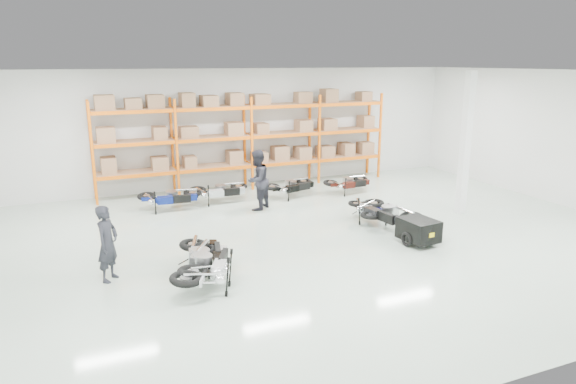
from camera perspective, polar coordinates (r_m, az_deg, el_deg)
name	(u,v)px	position (r m, az deg, el deg)	size (l,w,h in m)	color
room	(324,158)	(13.75, 4.06, 3.74)	(18.00, 18.00, 18.00)	#B0C4B1
pallet_rack	(248,129)	(19.65, -4.47, 6.97)	(11.28, 0.98, 3.62)	orange
structural_column	(466,144)	(17.08, 19.12, 5.08)	(0.25, 0.25, 4.50)	white
moto_blue_centre	(369,207)	(15.77, 8.97, -1.62)	(0.70, 1.57, 0.96)	#080852
moto_silver_left	(206,259)	(11.37, -9.11, -7.33)	(0.89, 2.00, 1.22)	silver
moto_black_far_left	(204,253)	(11.73, -9.32, -6.66)	(0.89, 1.99, 1.22)	black
moto_touring_right	(385,208)	(15.32, 10.77, -1.73)	(0.87, 1.95, 1.19)	black
trailer	(418,230)	(14.13, 14.29, -4.12)	(0.87, 1.67, 0.69)	black
moto_back_a	(170,193)	(17.29, -12.98, -0.15)	(0.80, 1.79, 1.10)	navy
moto_back_b	(220,187)	(17.89, -7.61, 0.55)	(0.79, 1.77, 1.08)	silver
moto_back_c	(292,183)	(18.43, 0.40, 1.03)	(0.76, 1.71, 1.04)	black
moto_back_d	(349,180)	(19.15, 6.77, 1.35)	(0.72, 1.62, 0.99)	#3E110C
person_left	(108,243)	(12.06, -19.41, -5.41)	(0.63, 0.41, 1.73)	#202129
person_back	(257,180)	(16.81, -3.45, 1.33)	(0.96, 0.75, 1.98)	#22222A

